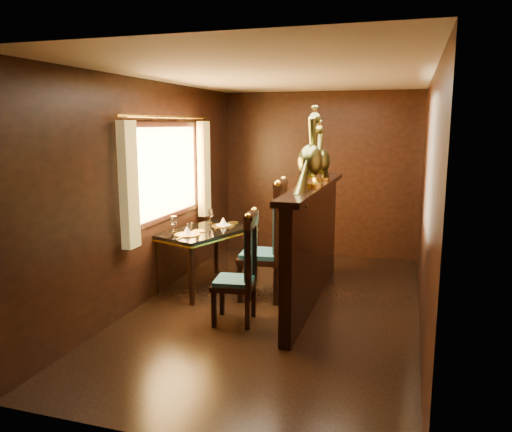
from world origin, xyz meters
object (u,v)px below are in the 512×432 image
Objects in this scene: chair_right at (273,237)px; peacock_right at (321,150)px; dining_table at (204,235)px; chair_left at (245,265)px; peacock_left at (310,146)px.

chair_right is 2.03× the size of peacock_right.
dining_table is 1.25m from chair_left.
dining_table is 1.75m from peacock_right.
peacock_right is (0.54, 1.20, 1.10)m from chair_left.
peacock_left is at bearing -33.20° from chair_right.
chair_left is 1.72m from peacock_right.
chair_left is 0.80m from chair_right.
peacock_left is (0.46, -0.24, 1.05)m from chair_right.
dining_table is at bearing 164.85° from chair_right.
chair_left is at bearing -101.59° from chair_right.
peacock_right reaches higher than dining_table.
chair_left reaches higher than dining_table.
dining_table is 1.82m from peacock_left.
peacock_left reaches higher than chair_left.
chair_left is at bearing -114.31° from peacock_right.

